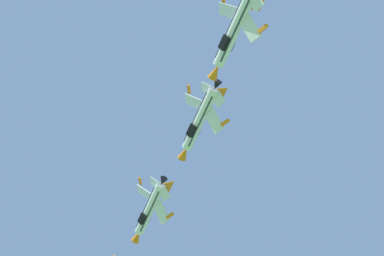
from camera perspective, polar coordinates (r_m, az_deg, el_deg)
fighter_jet_left_wing at (r=97.59m, az=-4.69°, el=-8.95°), size 10.48×14.17×7.63m
fighter_jet_right_wing at (r=86.24m, az=0.83°, el=0.79°), size 10.49×14.17×7.67m
fighter_jet_left_outer at (r=77.77m, az=4.60°, el=10.45°), size 10.62×14.17×8.19m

